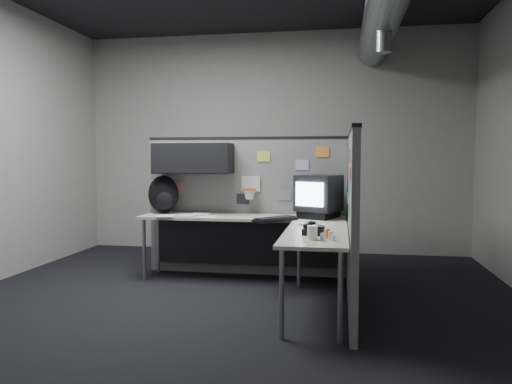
% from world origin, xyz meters
% --- Properties ---
extents(room, '(5.62, 5.62, 3.22)m').
position_xyz_m(room, '(0.56, 0.00, 2.10)').
color(room, black).
rests_on(room, ground).
extents(partition_back, '(2.44, 0.42, 1.63)m').
position_xyz_m(partition_back, '(-0.25, 1.23, 1.00)').
color(partition_back, slate).
rests_on(partition_back, ground).
extents(partition_right, '(0.07, 2.23, 1.63)m').
position_xyz_m(partition_right, '(1.10, 0.22, 0.82)').
color(partition_right, slate).
rests_on(partition_right, ground).
extents(desk, '(2.31, 2.11, 0.73)m').
position_xyz_m(desk, '(0.15, 0.70, 0.61)').
color(desk, beige).
rests_on(desk, ground).
extents(monitor, '(0.54, 0.54, 0.47)m').
position_xyz_m(monitor, '(0.76, 0.94, 0.97)').
color(monitor, black).
rests_on(monitor, desk).
extents(keyboard, '(0.45, 0.49, 0.04)m').
position_xyz_m(keyboard, '(0.33, 0.59, 0.75)').
color(keyboard, black).
rests_on(keyboard, desk).
extents(mouse, '(0.26, 0.24, 0.04)m').
position_xyz_m(mouse, '(0.71, 0.33, 0.75)').
color(mouse, black).
rests_on(mouse, desk).
extents(phone, '(0.19, 0.21, 0.09)m').
position_xyz_m(phone, '(0.76, -0.22, 0.77)').
color(phone, black).
rests_on(phone, desk).
extents(bottles, '(0.13, 0.16, 0.08)m').
position_xyz_m(bottles, '(0.90, -0.49, 0.76)').
color(bottles, silver).
rests_on(bottles, desk).
extents(cup, '(0.11, 0.11, 0.11)m').
position_xyz_m(cup, '(0.77, -0.52, 0.79)').
color(cup, silver).
rests_on(cup, desk).
extents(papers, '(0.70, 0.50, 0.01)m').
position_xyz_m(papers, '(-0.68, 0.90, 0.74)').
color(papers, white).
rests_on(papers, desk).
extents(backpack, '(0.39, 0.35, 0.45)m').
position_xyz_m(backpack, '(-1.06, 1.09, 0.95)').
color(backpack, black).
rests_on(backpack, desk).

